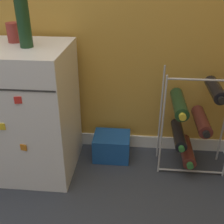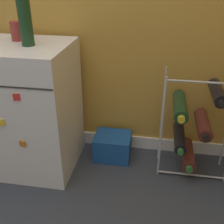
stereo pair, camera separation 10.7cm
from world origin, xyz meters
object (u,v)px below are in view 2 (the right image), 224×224
fridge_top_bottle (25,20)px  wine_rack (193,125)px  soda_box (113,146)px  fridge_top_cup (17,31)px  mini_fridge (30,109)px

fridge_top_bottle → wine_rack: bearing=5.9°
wine_rack → soda_box: bearing=173.3°
soda_box → fridge_top_cup: 0.93m
soda_box → fridge_top_cup: (-0.54, -0.05, 0.75)m
mini_fridge → fridge_top_bottle: (0.06, -0.02, 0.52)m
mini_fridge → fridge_top_bottle: fridge_top_bottle is taller
wine_rack → soda_box: size_ratio=2.72×
wine_rack → fridge_top_bottle: size_ratio=2.21×
mini_fridge → fridge_top_bottle: 0.53m
fridge_top_cup → fridge_top_bottle: size_ratio=0.36×
mini_fridge → soda_box: mini_fridge is taller
wine_rack → fridge_top_cup: bearing=179.8°
wine_rack → fridge_top_bottle: fridge_top_bottle is taller
wine_rack → fridge_top_cup: fridge_top_cup is taller
mini_fridge → fridge_top_bottle: size_ratio=2.67×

